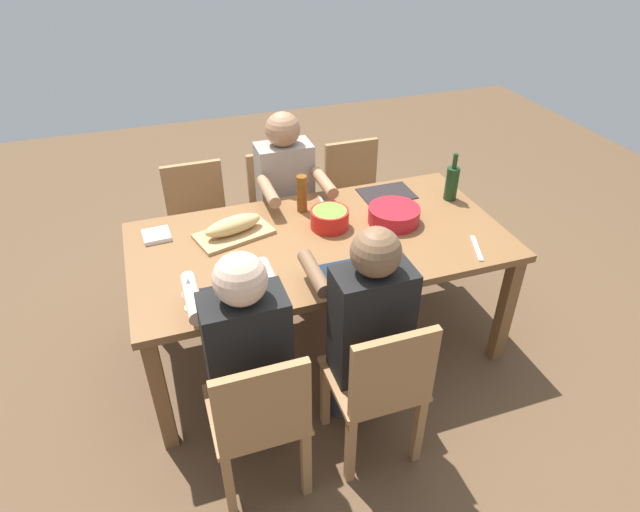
# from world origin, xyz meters

# --- Properties ---
(ground_plane) EXTENTS (8.00, 8.00, 0.00)m
(ground_plane) POSITION_xyz_m (0.00, 0.00, 0.00)
(ground_plane) COLOR brown
(dining_table) EXTENTS (1.99, 1.01, 0.74)m
(dining_table) POSITION_xyz_m (0.00, 0.00, 0.67)
(dining_table) COLOR brown
(dining_table) RESTS_ON ground_plane
(chair_near_left) EXTENTS (0.40, 0.40, 0.85)m
(chair_near_left) POSITION_xyz_m (-0.55, -0.83, 0.48)
(chair_near_left) COLOR #9E7044
(chair_near_left) RESTS_ON ground_plane
(chair_near_right) EXTENTS (0.40, 0.40, 0.85)m
(chair_near_right) POSITION_xyz_m (0.55, -0.83, 0.48)
(chair_near_right) COLOR #9E7044
(chair_near_right) RESTS_ON ground_plane
(chair_far_center) EXTENTS (0.40, 0.40, 0.85)m
(chair_far_center) POSITION_xyz_m (0.00, 0.83, 0.48)
(chair_far_center) COLOR #9E7044
(chair_far_center) RESTS_ON ground_plane
(diner_far_center) EXTENTS (0.41, 0.53, 1.20)m
(diner_far_center) POSITION_xyz_m (-0.00, 0.65, 0.70)
(diner_far_center) COLOR #2D2D38
(diner_far_center) RESTS_ON ground_plane
(chair_near_center) EXTENTS (0.40, 0.40, 0.85)m
(chair_near_center) POSITION_xyz_m (0.00, -0.83, 0.48)
(chair_near_center) COLOR #9E7044
(chair_near_center) RESTS_ON ground_plane
(diner_near_center) EXTENTS (0.41, 0.53, 1.20)m
(diner_near_center) POSITION_xyz_m (0.00, -0.65, 0.70)
(diner_near_center) COLOR #2D2D38
(diner_near_center) RESTS_ON ground_plane
(chair_far_right) EXTENTS (0.40, 0.40, 0.85)m
(chair_far_right) POSITION_xyz_m (0.55, 0.83, 0.48)
(chair_far_right) COLOR #9E7044
(chair_far_right) RESTS_ON ground_plane
(diner_far_right) EXTENTS (0.41, 0.53, 1.20)m
(diner_far_right) POSITION_xyz_m (0.55, 0.65, 0.70)
(diner_far_right) COLOR #2D2D38
(diner_far_right) RESTS_ON ground_plane
(serving_bowl_salad) EXTENTS (0.21, 0.21, 0.10)m
(serving_bowl_salad) POSITION_xyz_m (-0.09, -0.10, 0.80)
(serving_bowl_salad) COLOR red
(serving_bowl_salad) RESTS_ON dining_table
(serving_bowl_pasta) EXTENTS (0.29, 0.29, 0.09)m
(serving_bowl_pasta) POSITION_xyz_m (-0.44, -0.03, 0.79)
(serving_bowl_pasta) COLOR #B21923
(serving_bowl_pasta) RESTS_ON dining_table
(cutting_board) EXTENTS (0.44, 0.32, 0.02)m
(cutting_board) POSITION_xyz_m (0.43, -0.18, 0.75)
(cutting_board) COLOR tan
(cutting_board) RESTS_ON dining_table
(bread_loaf) EXTENTS (0.34, 0.19, 0.09)m
(bread_loaf) POSITION_xyz_m (0.43, -0.18, 0.81)
(bread_loaf) COLOR tan
(bread_loaf) RESTS_ON cutting_board
(wine_bottle) EXTENTS (0.08, 0.08, 0.29)m
(wine_bottle) POSITION_xyz_m (-0.88, -0.17, 0.85)
(wine_bottle) COLOR #193819
(wine_bottle) RESTS_ON dining_table
(beer_bottle) EXTENTS (0.06, 0.06, 0.22)m
(beer_bottle) POSITION_xyz_m (-0.00, -0.32, 0.85)
(beer_bottle) COLOR brown
(beer_bottle) RESTS_ON dining_table
(wine_glass) EXTENTS (0.08, 0.08, 0.17)m
(wine_glass) POSITION_xyz_m (0.72, 0.36, 0.86)
(wine_glass) COLOR silver
(wine_glass) RESTS_ON dining_table
(placemat_near_left) EXTENTS (0.32, 0.23, 0.01)m
(placemat_near_left) POSITION_xyz_m (-0.55, -0.35, 0.74)
(placemat_near_left) COLOR black
(placemat_near_left) RESTS_ON dining_table
(placemat_far_center) EXTENTS (0.32, 0.23, 0.01)m
(placemat_far_center) POSITION_xyz_m (0.00, 0.35, 0.74)
(placemat_far_center) COLOR #142333
(placemat_far_center) RESTS_ON dining_table
(fork_near_center) EXTENTS (0.03, 0.17, 0.01)m
(fork_near_center) POSITION_xyz_m (-0.14, -0.35, 0.74)
(fork_near_center) COLOR silver
(fork_near_center) RESTS_ON dining_table
(placemat_far_right) EXTENTS (0.32, 0.23, 0.01)m
(placemat_far_right) POSITION_xyz_m (0.55, 0.35, 0.74)
(placemat_far_right) COLOR black
(placemat_far_right) RESTS_ON dining_table
(carving_knife) EXTENTS (0.10, 0.22, 0.01)m
(carving_knife) POSITION_xyz_m (-0.74, 0.35, 0.74)
(carving_knife) COLOR silver
(carving_knife) RESTS_ON dining_table
(napkin_stack) EXTENTS (0.15, 0.15, 0.02)m
(napkin_stack) POSITION_xyz_m (0.82, -0.30, 0.75)
(napkin_stack) COLOR white
(napkin_stack) RESTS_ON dining_table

